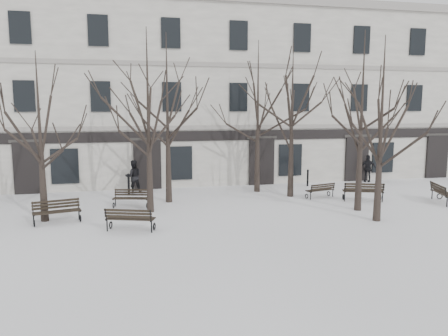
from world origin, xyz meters
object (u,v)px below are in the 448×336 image
object	(u,v)px
bench_0	(57,211)
bench_3	(131,198)
tree_1	(148,98)
tree_2	(362,100)
bench_1	(130,218)
bench_4	(321,190)
bench_5	(442,193)
tree_3	(382,107)
bench_2	(363,191)
tree_0	(39,116)

from	to	relation	value
bench_0	bench_3	world-z (taller)	bench_0
tree_1	tree_2	distance (m)	9.71
bench_1	bench_4	xyz separation A→B (m)	(9.98, 4.26, -0.08)
tree_1	bench_5	bearing A→B (deg)	-4.94
tree_3	bench_2	bearing A→B (deg)	68.32
bench_1	bench_5	world-z (taller)	bench_5
tree_2	bench_3	world-z (taller)	tree_2
tree_2	tree_3	world-z (taller)	tree_2
tree_0	bench_2	world-z (taller)	tree_0
tree_1	tree_2	size ratio (longest dim) A/B	1.01
tree_0	bench_5	size ratio (longest dim) A/B	3.47
bench_1	bench_3	bearing A→B (deg)	-72.04
tree_3	bench_2	world-z (taller)	tree_3
tree_1	bench_2	xyz separation A→B (m)	(10.80, -0.06, -4.65)
bench_1	bench_3	size ratio (longest dim) A/B	1.10
bench_0	tree_1	bearing A→B (deg)	2.05
tree_1	bench_1	bearing A→B (deg)	-107.08
bench_3	tree_2	bearing A→B (deg)	-1.54
tree_3	bench_4	world-z (taller)	tree_3
bench_5	tree_3	bearing A→B (deg)	132.20
bench_3	bench_5	xyz separation A→B (m)	(15.37, -2.44, 0.06)
bench_2	bench_4	xyz separation A→B (m)	(-1.76, 1.27, -0.11)
bench_3	bench_4	world-z (taller)	bench_3
tree_1	tree_0	bearing A→B (deg)	-171.10
tree_1	tree_2	xyz separation A→B (m)	(9.55, -1.76, -0.05)
bench_0	bench_2	xyz separation A→B (m)	(14.72, 1.07, 0.03)
tree_3	bench_5	bearing A→B (deg)	25.31
tree_1	bench_1	distance (m)	5.67
tree_2	bench_4	bearing A→B (deg)	99.84
tree_3	bench_5	xyz separation A→B (m)	(5.16, 2.44, -4.28)
bench_3	bench_4	bearing A→B (deg)	14.37
tree_2	bench_0	bearing A→B (deg)	177.32
tree_0	tree_1	world-z (taller)	tree_1
tree_0	bench_2	distance (m)	15.78
bench_3	bench_4	size ratio (longest dim) A/B	1.07
tree_0	bench_4	size ratio (longest dim) A/B	4.21
tree_0	bench_2	size ratio (longest dim) A/B	3.38
tree_0	bench_3	bearing A→B (deg)	27.42
tree_3	bench_4	distance (m)	6.58
tree_2	bench_5	size ratio (longest dim) A/B	4.03
bench_3	bench_4	distance (m)	9.89
tree_3	bench_0	world-z (taller)	tree_3
bench_2	bench_3	world-z (taller)	bench_2
bench_4	bench_5	distance (m)	6.00
bench_2	bench_5	world-z (taller)	bench_2
bench_0	bench_2	bearing A→B (deg)	-9.84
bench_1	bench_5	xyz separation A→B (m)	(15.45, 1.80, 0.02)
bench_5	bench_3	bearing A→B (deg)	97.89
bench_0	bench_1	size ratio (longest dim) A/B	1.01
tree_3	bench_1	world-z (taller)	tree_3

